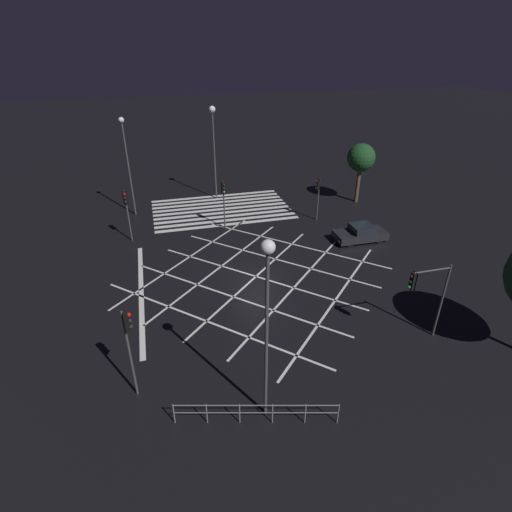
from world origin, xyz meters
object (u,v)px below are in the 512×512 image
object	(u,v)px
traffic_light_nw_main	(426,288)
street_lamp_far	(213,131)
street_lamp_west	(126,152)
traffic_light_sw_main	(318,191)
traffic_light_median_south	(224,195)
traffic_light_ne_main	(129,337)
waiting_car	(361,233)
street_tree_near	(361,158)
street_lamp_east	(267,299)
traffic_light_se_cross	(127,206)

from	to	relation	value
traffic_light_nw_main	street_lamp_far	size ratio (longest dim) A/B	0.50
street_lamp_west	traffic_light_sw_main	bearing A→B (deg)	160.74
traffic_light_median_south	traffic_light_ne_main	xyz separation A→B (m)	(7.14, 16.55, 0.36)
traffic_light_sw_main	waiting_car	xyz separation A→B (m)	(-1.79, 4.71, -2.07)
traffic_light_median_south	street_tree_near	distance (m)	13.88
street_lamp_west	traffic_light_ne_main	bearing A→B (deg)	90.29
street_lamp_east	street_lamp_west	bearing A→B (deg)	-77.61
traffic_light_nw_main	street_lamp_far	distance (m)	24.81
traffic_light_median_south	street_lamp_far	xyz separation A→B (m)	(-0.55, -7.25, 3.69)
traffic_light_median_south	waiting_car	bearing A→B (deg)	62.44
traffic_light_median_south	traffic_light_sw_main	distance (m)	8.00
street_tree_near	waiting_car	bearing A→B (deg)	64.62
traffic_light_ne_main	street_lamp_far	xyz separation A→B (m)	(-7.69, -23.81, 3.33)
traffic_light_median_south	street_lamp_west	bearing A→B (deg)	-124.24
traffic_light_se_cross	traffic_light_nw_main	xyz separation A→B (m)	(-14.51, 15.89, 0.22)
traffic_light_ne_main	traffic_light_sw_main	bearing A→B (deg)	46.89
street_lamp_west	street_lamp_far	size ratio (longest dim) A/B	0.97
street_lamp_west	waiting_car	xyz separation A→B (m)	(-17.03, 10.04, -5.01)
traffic_light_median_south	street_lamp_far	distance (m)	8.16
traffic_light_sw_main	street_tree_near	xyz separation A→B (m)	(-5.53, -3.19, 1.57)
traffic_light_se_cross	street_lamp_far	size ratio (longest dim) A/B	0.47
waiting_car	street_tree_near	bearing A→B (deg)	-115.38
traffic_light_sw_main	traffic_light_median_south	bearing A→B (deg)	-2.79
traffic_light_sw_main	waiting_car	world-z (taller)	traffic_light_sw_main
traffic_light_sw_main	street_lamp_far	distance (m)	11.35
street_lamp_far	street_lamp_west	bearing A→B (deg)	16.55
street_lamp_east	street_tree_near	world-z (taller)	street_lamp_east
traffic_light_median_south	street_tree_near	world-z (taller)	street_tree_near
traffic_light_sw_main	traffic_light_se_cross	bearing A→B (deg)	0.72
traffic_light_se_cross	waiting_car	size ratio (longest dim) A/B	1.01
street_lamp_east	street_tree_near	bearing A→B (deg)	-125.44
street_lamp_west	street_lamp_east	bearing A→B (deg)	102.39
traffic_light_median_south	street_lamp_far	size ratio (longest dim) A/B	0.46
traffic_light_se_cross	traffic_light_nw_main	size ratio (longest dim) A/B	0.95
street_lamp_far	street_tree_near	distance (m)	13.91
traffic_light_nw_main	traffic_light_ne_main	bearing A→B (deg)	0.33
street_lamp_far	waiting_car	world-z (taller)	street_lamp_far
traffic_light_median_south	traffic_light_se_cross	distance (m)	7.56
traffic_light_sw_main	street_lamp_east	world-z (taller)	street_lamp_east
street_tree_near	street_lamp_far	bearing A→B (deg)	-18.96
traffic_light_nw_main	traffic_light_ne_main	distance (m)	14.11
traffic_light_ne_main	street_lamp_east	xyz separation A→B (m)	(-5.15, 2.45, 2.63)
traffic_light_sw_main	street_lamp_west	bearing A→B (deg)	-19.26
traffic_light_se_cross	street_lamp_east	size ratio (longest dim) A/B	0.50
traffic_light_se_cross	traffic_light_sw_main	bearing A→B (deg)	90.72
street_lamp_east	traffic_light_sw_main	bearing A→B (deg)	-118.20
street_lamp_east	street_tree_near	distance (m)	26.81
traffic_light_ne_main	street_lamp_east	bearing A→B (deg)	-25.47
traffic_light_sw_main	traffic_light_nw_main	size ratio (longest dim) A/B	0.87
traffic_light_ne_main	street_lamp_west	distance (m)	21.62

